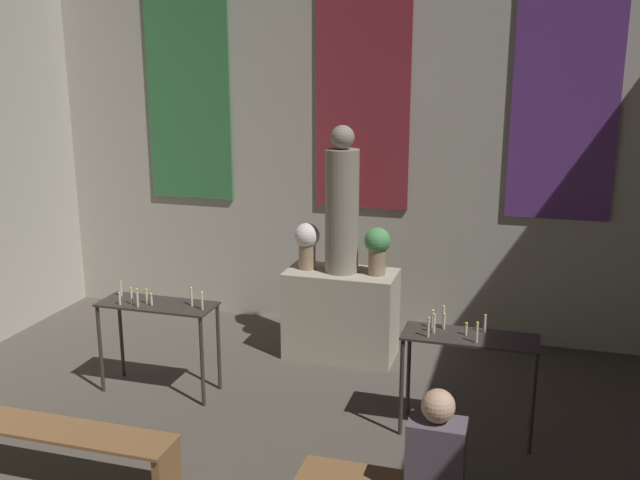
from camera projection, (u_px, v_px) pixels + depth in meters
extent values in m
cube|color=#B2AD9E|center=(364.00, 135.00, 8.07)|extent=(7.86, 0.12, 4.57)
cube|color=#33723F|center=(188.00, 92.00, 8.47)|extent=(1.07, 0.03, 2.56)
cube|color=maroon|center=(363.00, 94.00, 7.89)|extent=(1.07, 0.03, 2.56)
cube|color=#60337F|center=(565.00, 97.00, 7.30)|extent=(1.07, 0.03, 2.56)
cube|color=#ADA38E|center=(341.00, 314.00, 7.63)|extent=(1.17, 0.60, 0.95)
cylinder|color=gray|center=(342.00, 212.00, 7.35)|extent=(0.35, 0.35, 1.29)
sphere|color=gray|center=(342.00, 137.00, 7.16)|extent=(0.25, 0.25, 0.25)
cylinder|color=#937A5B|center=(307.00, 256.00, 7.58)|extent=(0.18, 0.18, 0.27)
sphere|color=silver|center=(307.00, 236.00, 7.52)|extent=(0.27, 0.27, 0.27)
cylinder|color=#937A5B|center=(377.00, 262.00, 7.37)|extent=(0.18, 0.18, 0.27)
sphere|color=#4C9351|center=(377.00, 241.00, 7.32)|extent=(0.27, 0.27, 0.27)
cube|color=#332D28|center=(157.00, 304.00, 6.71)|extent=(1.12, 0.42, 0.02)
cylinder|color=#332D28|center=(100.00, 349.00, 6.79)|extent=(0.04, 0.04, 0.87)
cylinder|color=#332D28|center=(202.00, 362.00, 6.50)|extent=(0.04, 0.04, 0.87)
cylinder|color=#332D28|center=(121.00, 335.00, 7.13)|extent=(0.04, 0.04, 0.87)
cylinder|color=#332D28|center=(219.00, 347.00, 6.84)|extent=(0.04, 0.04, 0.87)
cylinder|color=silver|center=(202.00, 302.00, 6.52)|extent=(0.02, 0.02, 0.15)
sphere|color=#F9CC4C|center=(202.00, 293.00, 6.50)|extent=(0.02, 0.02, 0.02)
cylinder|color=silver|center=(147.00, 297.00, 6.67)|extent=(0.02, 0.02, 0.13)
sphere|color=#F9CC4C|center=(146.00, 290.00, 6.66)|extent=(0.02, 0.02, 0.02)
cylinder|color=silver|center=(192.00, 298.00, 6.62)|extent=(0.02, 0.02, 0.16)
sphere|color=#F9CC4C|center=(191.00, 288.00, 6.60)|extent=(0.02, 0.02, 0.02)
cylinder|color=silver|center=(121.00, 290.00, 6.89)|extent=(0.02, 0.02, 0.13)
sphere|color=#F9CC4C|center=(120.00, 282.00, 6.87)|extent=(0.02, 0.02, 0.02)
cylinder|color=silver|center=(120.00, 299.00, 6.65)|extent=(0.02, 0.02, 0.10)
sphere|color=#F9CC4C|center=(119.00, 293.00, 6.64)|extent=(0.02, 0.02, 0.02)
cylinder|color=silver|center=(137.00, 299.00, 6.59)|extent=(0.02, 0.02, 0.16)
sphere|color=#F9CC4C|center=(137.00, 289.00, 6.57)|extent=(0.02, 0.02, 0.02)
cylinder|color=silver|center=(151.00, 300.00, 6.64)|extent=(0.02, 0.02, 0.10)
sphere|color=#F9CC4C|center=(151.00, 294.00, 6.62)|extent=(0.02, 0.02, 0.02)
cylinder|color=silver|center=(132.00, 297.00, 6.66)|extent=(0.02, 0.02, 0.14)
sphere|color=#F9CC4C|center=(131.00, 288.00, 6.64)|extent=(0.02, 0.02, 0.02)
cube|color=#332D28|center=(470.00, 337.00, 5.91)|extent=(1.12, 0.42, 0.02)
cylinder|color=#332D28|center=(401.00, 388.00, 6.00)|extent=(0.04, 0.04, 0.87)
cylinder|color=#332D28|center=(533.00, 404.00, 5.70)|extent=(0.04, 0.04, 0.87)
cylinder|color=#332D28|center=(409.00, 370.00, 6.34)|extent=(0.04, 0.04, 0.87)
cylinder|color=#332D28|center=(533.00, 385.00, 6.04)|extent=(0.04, 0.04, 0.87)
cylinder|color=silver|center=(434.00, 324.00, 5.96)|extent=(0.02, 0.02, 0.15)
sphere|color=#F9CC4C|center=(435.00, 315.00, 5.94)|extent=(0.02, 0.02, 0.02)
cylinder|color=silver|center=(428.00, 328.00, 5.87)|extent=(0.02, 0.02, 0.15)
sphere|color=#F9CC4C|center=(429.00, 318.00, 5.85)|extent=(0.02, 0.02, 0.02)
cylinder|color=silver|center=(477.00, 333.00, 5.75)|extent=(0.02, 0.02, 0.16)
sphere|color=#F9CC4C|center=(478.00, 323.00, 5.73)|extent=(0.02, 0.02, 0.02)
cylinder|color=silver|center=(485.00, 325.00, 5.98)|extent=(0.02, 0.02, 0.14)
sphere|color=#F9CC4C|center=(485.00, 315.00, 5.96)|extent=(0.02, 0.02, 0.02)
cylinder|color=silver|center=(432.00, 320.00, 6.07)|extent=(0.02, 0.02, 0.15)
sphere|color=#F9CC4C|center=(433.00, 311.00, 6.05)|extent=(0.02, 0.02, 0.02)
cylinder|color=silver|center=(466.00, 330.00, 5.92)|extent=(0.02, 0.02, 0.09)
sphere|color=#F9CC4C|center=(467.00, 323.00, 5.90)|extent=(0.02, 0.02, 0.02)
cylinder|color=silver|center=(444.00, 322.00, 6.05)|extent=(0.02, 0.02, 0.12)
sphere|color=#F9CC4C|center=(444.00, 314.00, 6.03)|extent=(0.02, 0.02, 0.02)
cylinder|color=silver|center=(443.00, 317.00, 6.09)|extent=(0.02, 0.02, 0.17)
sphere|color=#F9CC4C|center=(444.00, 306.00, 6.06)|extent=(0.02, 0.02, 0.02)
cube|color=brown|center=(30.00, 425.00, 5.37)|extent=(2.35, 0.36, 0.03)
cube|color=brown|center=(167.00, 476.00, 5.11)|extent=(0.06, 0.32, 0.43)
cube|color=#564C56|center=(436.00, 457.00, 4.47)|extent=(0.36, 0.24, 0.49)
sphere|color=tan|center=(438.00, 406.00, 4.39)|extent=(0.21, 0.21, 0.21)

